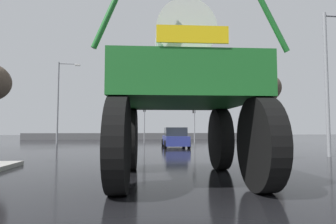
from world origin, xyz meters
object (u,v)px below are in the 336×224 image
bare_tree_right (263,88)px  traffic_signal_near_right (263,99)px  oversize_sprayer (181,93)px  sedan_ahead (175,138)px  streetlight_far_left (60,98)px  traffic_signal_far_right (144,114)px  traffic_signal_far_left (194,115)px  streetlight_near_right (329,75)px

bare_tree_right → traffic_signal_near_right: bearing=-115.4°
oversize_sprayer → sedan_ahead: bearing=-4.4°
sedan_ahead → streetlight_far_left: bearing=55.8°
bare_tree_right → streetlight_far_left: bearing=164.4°
oversize_sprayer → traffic_signal_far_right: 21.62m
traffic_signal_far_left → bare_tree_right: bare_tree_right is taller
sedan_ahead → streetlight_near_right: bearing=-139.5°
bare_tree_right → traffic_signal_far_right: bearing=152.2°
traffic_signal_near_right → streetlight_far_left: streetlight_far_left is taller
oversize_sprayer → streetlight_far_left: streetlight_far_left is taller
bare_tree_right → traffic_signal_far_left: bearing=133.1°
traffic_signal_far_right → streetlight_far_left: (-8.47, -0.22, 1.54)m
traffic_signal_far_left → bare_tree_right: bearing=-46.9°
bare_tree_right → sedan_ahead: bearing=-163.9°
sedan_ahead → traffic_signal_far_right: 8.48m
streetlight_near_right → streetlight_far_left: (-17.32, 15.94, 0.48)m
traffic_signal_near_right → traffic_signal_far_right: traffic_signal_far_right is taller
oversize_sprayer → traffic_signal_near_right: oversize_sprayer is taller
traffic_signal_far_right → streetlight_far_left: streetlight_far_left is taller
sedan_ahead → streetlight_far_left: 13.64m
traffic_signal_near_right → traffic_signal_far_left: traffic_signal_far_left is taller
traffic_signal_near_right → bare_tree_right: (5.81, 12.25, 2.39)m
traffic_signal_far_left → traffic_signal_far_right: (-5.26, -0.00, 0.07)m
oversize_sprayer → sedan_ahead: oversize_sprayer is taller
oversize_sprayer → bare_tree_right: size_ratio=0.89×
streetlight_far_left → streetlight_near_right: bearing=-42.6°
traffic_signal_far_left → bare_tree_right: (5.13, -5.49, 2.06)m
traffic_signal_near_right → bare_tree_right: 13.77m
traffic_signal_far_left → streetlight_near_right: 16.59m
traffic_signal_far_right → bare_tree_right: bearing=-27.8°
traffic_signal_near_right → streetlight_far_left: 21.93m
streetlight_far_left → traffic_signal_far_right: bearing=1.5°
traffic_signal_far_left → traffic_signal_far_right: traffic_signal_far_right is taller
oversize_sprayer → streetlight_near_right: streetlight_near_right is taller
traffic_signal_far_right → streetlight_near_right: (8.85, -16.16, 1.06)m
traffic_signal_far_left → sedan_ahead: bearing=-111.6°
traffic_signal_far_right → streetlight_near_right: bearing=-61.3°
traffic_signal_far_right → streetlight_far_left: bearing=-178.5°
sedan_ahead → traffic_signal_far_left: (3.12, 7.87, 2.25)m
streetlight_near_right → traffic_signal_far_left: bearing=102.5°
traffic_signal_far_left → streetlight_far_left: bearing=-179.1°
streetlight_near_right → traffic_signal_near_right: bearing=-159.7°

